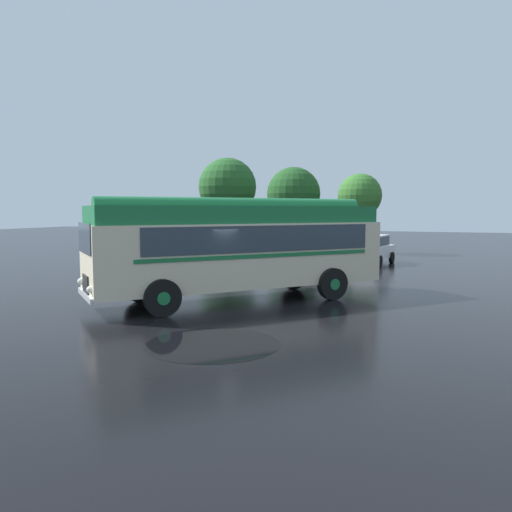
# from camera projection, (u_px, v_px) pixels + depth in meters

# --- Properties ---
(ground_plane) EXTENTS (120.00, 120.00, 0.00)m
(ground_plane) POSITION_uv_depth(u_px,v_px,m) (212.00, 303.00, 16.58)
(ground_plane) COLOR black
(vintage_bus) EXTENTS (8.54, 9.15, 3.49)m
(vintage_bus) POSITION_uv_depth(u_px,v_px,m) (240.00, 245.00, 16.83)
(vintage_bus) COLOR beige
(vintage_bus) RESTS_ON ground
(car_near_left) EXTENTS (2.07, 4.26, 1.66)m
(car_near_left) POSITION_uv_depth(u_px,v_px,m) (322.00, 248.00, 29.75)
(car_near_left) COLOR #4C5156
(car_near_left) RESTS_ON ground
(car_mid_left) EXTENTS (2.41, 4.40, 1.66)m
(car_mid_left) POSITION_uv_depth(u_px,v_px,m) (371.00, 249.00, 28.46)
(car_mid_left) COLOR silver
(car_mid_left) RESTS_ON ground
(tree_far_left) EXTENTS (4.63, 4.63, 7.23)m
(tree_far_left) POSITION_uv_depth(u_px,v_px,m) (227.00, 187.00, 39.98)
(tree_far_left) COLOR #4C3823
(tree_far_left) RESTS_ON ground
(tree_left_of_centre) EXTENTS (3.89, 3.89, 6.20)m
(tree_left_of_centre) POSITION_uv_depth(u_px,v_px,m) (295.00, 193.00, 36.20)
(tree_left_of_centre) COLOR #4C3823
(tree_left_of_centre) RESTS_ON ground
(tree_centre) EXTENTS (3.10, 3.10, 5.65)m
(tree_centre) POSITION_uv_depth(u_px,v_px,m) (359.00, 195.00, 35.20)
(tree_centre) COLOR #4C3823
(tree_centre) RESTS_ON ground
(puddle_patch) EXTENTS (3.12, 3.12, 0.01)m
(puddle_patch) POSITION_uv_depth(u_px,v_px,m) (213.00, 344.00, 11.50)
(puddle_patch) COLOR black
(puddle_patch) RESTS_ON ground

